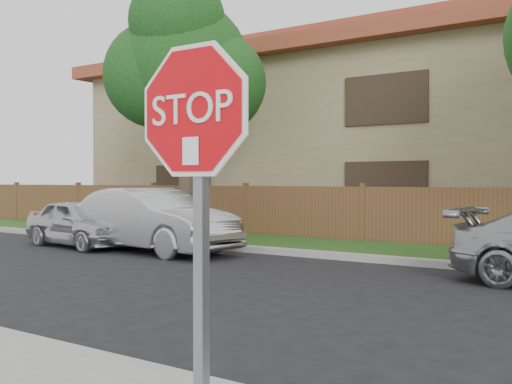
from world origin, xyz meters
The scene contains 6 objects.
far_curb centered at (0.00, 8.15, 0.07)m, with size 70.00×0.30×0.15m, color gray.
grass_strip centered at (0.00, 9.80, 0.06)m, with size 70.00×3.00×0.12m, color #1E4714.
tree_left centered at (-8.98, 9.57, 5.22)m, with size 4.80×3.90×7.78m.
stop_sign centered at (0.77, -1.48, 1.83)m, with size 1.01×0.13×2.55m.
sedan_far_left centered at (-9.98, 6.56, 0.64)m, with size 1.51×3.75×1.28m, color #BABABF.
sedan_left centered at (-7.56, 6.78, 0.79)m, with size 1.68×4.81×1.58m, color #B1B2B6.
Camera 1 is at (2.86, -3.98, 1.77)m, focal length 42.00 mm.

